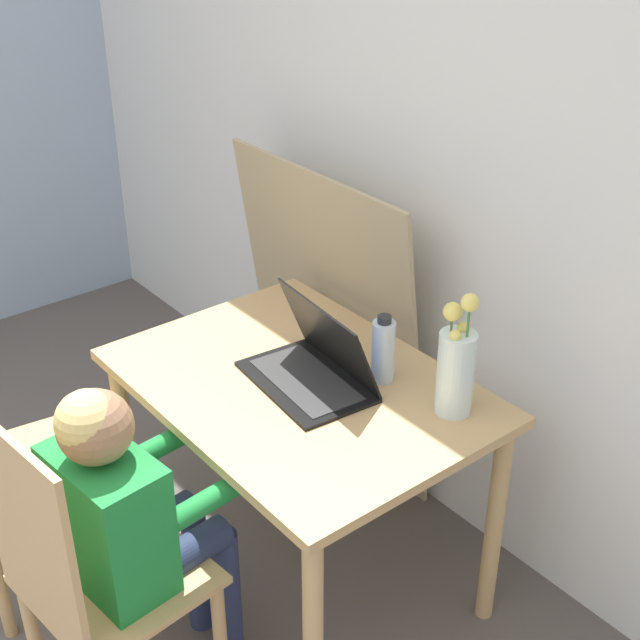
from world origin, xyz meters
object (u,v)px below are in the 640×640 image
at_px(chair_spare, 1,460).
at_px(water_bottle, 383,350).
at_px(chair_occupied, 88,579).
at_px(person_seated, 129,509).
at_px(laptop, 315,363).
at_px(flower_vase, 456,367).

relative_size(chair_spare, water_bottle, 4.80).
bearing_deg(chair_occupied, person_seated, -90.00).
height_order(person_seated, laptop, person_seated).
relative_size(chair_occupied, flower_vase, 2.74).
xyz_separation_m(person_seated, laptop, (-0.04, 0.61, 0.15)).
bearing_deg(laptop, chair_occupied, -79.70).
relative_size(chair_spare, laptop, 2.37).
distance_m(chair_occupied, chair_spare, 0.57).
bearing_deg(flower_vase, person_seated, -110.23).
bearing_deg(flower_vase, laptop, -150.89).
distance_m(chair_spare, laptop, 0.94).
bearing_deg(flower_vase, chair_occupied, -106.82).
height_order(chair_occupied, water_bottle, chair_occupied).
relative_size(chair_occupied, person_seated, 0.97).
xyz_separation_m(person_seated, flower_vase, (0.29, 0.79, 0.23)).
xyz_separation_m(chair_occupied, laptop, (-0.06, 0.74, 0.29)).
bearing_deg(water_bottle, flower_vase, 10.82).
distance_m(chair_occupied, person_seated, 0.19).
relative_size(chair_occupied, chair_spare, 1.00).
bearing_deg(chair_occupied, flower_vase, -112.70).
xyz_separation_m(chair_occupied, person_seated, (-0.01, 0.13, 0.13)).
relative_size(laptop, water_bottle, 2.02).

